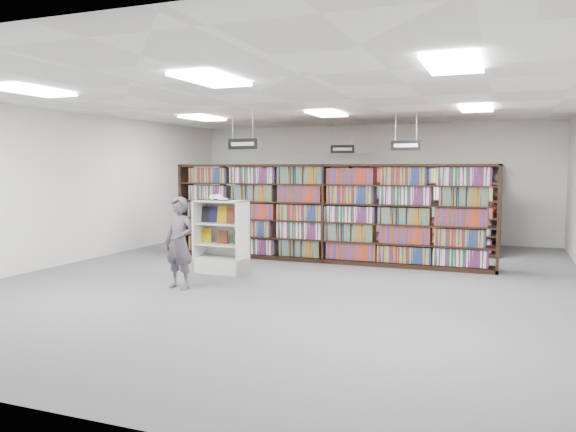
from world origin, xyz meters
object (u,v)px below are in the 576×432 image
(endcap_display, at_px, (222,248))
(shopper, at_px, (179,243))
(bookshelf_row_near, at_px, (326,213))
(open_book, at_px, (216,198))

(endcap_display, relative_size, shopper, 0.91)
(endcap_display, bearing_deg, bookshelf_row_near, 56.13)
(open_book, bearing_deg, shopper, -86.65)
(endcap_display, bearing_deg, open_book, 166.63)
(bookshelf_row_near, height_order, endcap_display, bookshelf_row_near)
(endcap_display, relative_size, open_book, 2.13)
(open_book, height_order, shopper, shopper)
(bookshelf_row_near, xyz_separation_m, endcap_display, (-1.50, -1.95, -0.58))
(bookshelf_row_near, xyz_separation_m, shopper, (-1.49, -3.48, -0.28))
(bookshelf_row_near, relative_size, open_book, 10.66)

